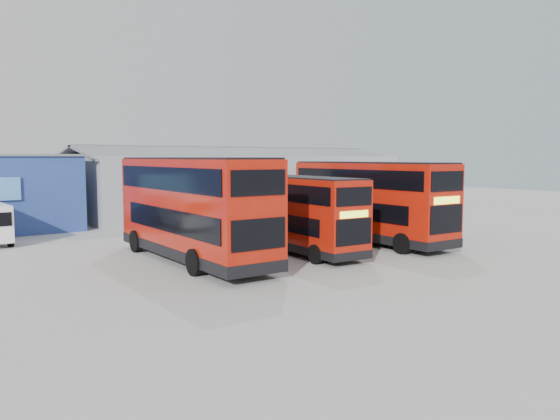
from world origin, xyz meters
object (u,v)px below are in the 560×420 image
object	(u,v)px
maintenance_shed	(239,182)
single_decker_blue	(360,206)
double_decker_left	(193,210)
double_decker_centre	(296,214)
double_decker_right	(370,203)

from	to	relation	value
maintenance_shed	single_decker_blue	size ratio (longest dim) A/B	2.70
double_decker_left	double_decker_centre	xyz separation A→B (m)	(5.54, -0.91, -0.48)
single_decker_blue	double_decker_left	bearing A→B (deg)	18.85
maintenance_shed	single_decker_blue	distance (m)	15.40
double_decker_left	double_decker_right	size ratio (longest dim) A/B	1.05
double_decker_left	double_decker_right	bearing A→B (deg)	177.29
maintenance_shed	double_decker_right	xyz separation A→B (m)	(-4.56, -20.71, -0.29)
double_decker_centre	double_decker_right	distance (m)	5.35
double_decker_centre	double_decker_right	size ratio (longest dim) A/B	0.85
maintenance_shed	double_decker_right	world-z (taller)	maintenance_shed
maintenance_shed	double_decker_centre	distance (m)	22.88
maintenance_shed	double_decker_centre	size ratio (longest dim) A/B	3.21
maintenance_shed	double_decker_right	distance (m)	21.21
double_decker_left	single_decker_blue	bearing A→B (deg)	-161.83
double_decker_centre	double_decker_right	bearing A→B (deg)	4.30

